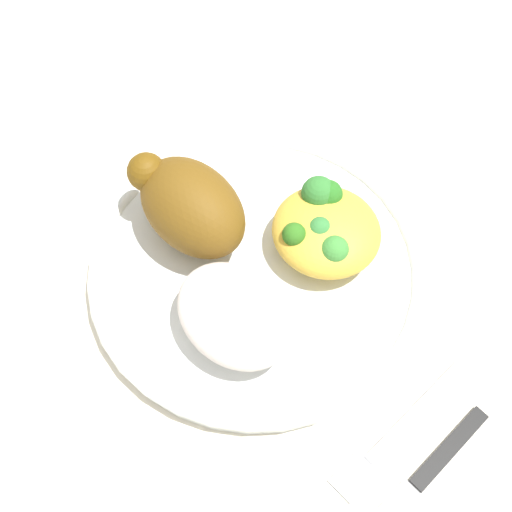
# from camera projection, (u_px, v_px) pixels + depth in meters

# --- Properties ---
(ground_plane) EXTENTS (2.00, 2.00, 0.00)m
(ground_plane) POSITION_uv_depth(u_px,v_px,m) (256.00, 274.00, 0.56)
(ground_plane) COLOR silver
(plate) EXTENTS (0.28, 0.28, 0.02)m
(plate) POSITION_uv_depth(u_px,v_px,m) (256.00, 268.00, 0.55)
(plate) COLOR white
(plate) RESTS_ON ground_plane
(roasted_chicken) EXTENTS (0.11, 0.07, 0.07)m
(roasted_chicken) POSITION_uv_depth(u_px,v_px,m) (189.00, 205.00, 0.53)
(roasted_chicken) COLOR brown
(roasted_chicken) RESTS_ON plate
(rice_pile) EXTENTS (0.10, 0.08, 0.04)m
(rice_pile) POSITION_uv_depth(u_px,v_px,m) (234.00, 315.00, 0.50)
(rice_pile) COLOR white
(rice_pile) RESTS_ON plate
(mac_cheese_with_broccoli) EXTENTS (0.09, 0.09, 0.05)m
(mac_cheese_with_broccoli) POSITION_uv_depth(u_px,v_px,m) (326.00, 228.00, 0.54)
(mac_cheese_with_broccoli) COLOR gold
(mac_cheese_with_broccoli) RESTS_ON plate
(fork) EXTENTS (0.02, 0.14, 0.01)m
(fork) POSITION_uv_depth(u_px,v_px,m) (395.00, 433.00, 0.49)
(fork) COLOR #B2B2B7
(fork) RESTS_ON ground_plane
(knife) EXTENTS (0.02, 0.19, 0.01)m
(knife) POSITION_uv_depth(u_px,v_px,m) (416.00, 485.00, 0.47)
(knife) COLOR black
(knife) RESTS_ON ground_plane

